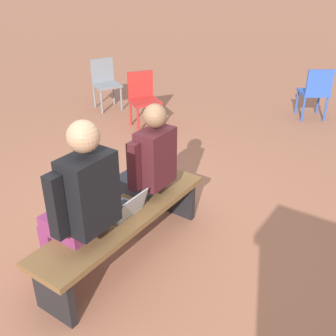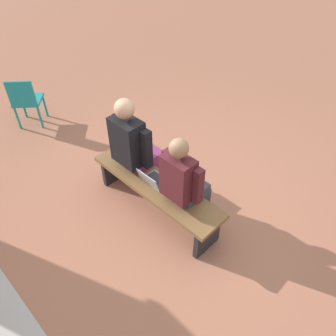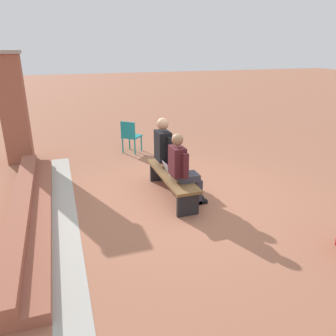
{
  "view_description": "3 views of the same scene",
  "coord_description": "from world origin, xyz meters",
  "px_view_note": "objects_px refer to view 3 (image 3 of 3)",
  "views": [
    {
      "loc": [
        2.16,
        1.91,
        2.29
      ],
      "look_at": [
        -0.23,
        0.27,
        0.77
      ],
      "focal_mm": 42.0,
      "sensor_mm": 36.0,
      "label": 1
    },
    {
      "loc": [
        -1.91,
        1.91,
        3.06
      ],
      "look_at": [
        -0.01,
        0.01,
        0.73
      ],
      "focal_mm": 35.0,
      "sensor_mm": 36.0,
      "label": 2
    },
    {
      "loc": [
        -5.12,
        1.91,
        2.64
      ],
      "look_at": [
        -0.45,
        0.34,
        0.79
      ],
      "focal_mm": 35.0,
      "sensor_mm": 36.0,
      "label": 3
    }
  ],
  "objects_px": {
    "person_adult": "(168,152)",
    "plastic_chair_foreground": "(130,135)",
    "bench": "(172,178)",
    "person_student": "(183,167)",
    "laptop": "(171,171)"
  },
  "relations": [
    {
      "from": "bench",
      "to": "person_adult",
      "type": "bearing_deg",
      "value": -9.98
    },
    {
      "from": "bench",
      "to": "plastic_chair_foreground",
      "type": "distance_m",
      "value": 2.86
    },
    {
      "from": "person_student",
      "to": "plastic_chair_foreground",
      "type": "xyz_separation_m",
      "value": [
        3.24,
        0.21,
        -0.22
      ]
    },
    {
      "from": "bench",
      "to": "laptop",
      "type": "height_order",
      "value": "laptop"
    },
    {
      "from": "person_adult",
      "to": "laptop",
      "type": "xyz_separation_m",
      "value": [
        -0.39,
        0.08,
        -0.24
      ]
    },
    {
      "from": "person_adult",
      "to": "plastic_chair_foreground",
      "type": "bearing_deg",
      "value": 5.08
    },
    {
      "from": "person_student",
      "to": "plastic_chair_foreground",
      "type": "relative_size",
      "value": 1.54
    },
    {
      "from": "bench",
      "to": "person_student",
      "type": "distance_m",
      "value": 0.52
    },
    {
      "from": "bench",
      "to": "plastic_chair_foreground",
      "type": "bearing_deg",
      "value": 2.95
    },
    {
      "from": "bench",
      "to": "person_student",
      "type": "xyz_separation_m",
      "value": [
        -0.39,
        -0.06,
        0.34
      ]
    },
    {
      "from": "person_adult",
      "to": "laptop",
      "type": "height_order",
      "value": "person_adult"
    },
    {
      "from": "plastic_chair_foreground",
      "to": "bench",
      "type": "bearing_deg",
      "value": -177.05
    },
    {
      "from": "bench",
      "to": "laptop",
      "type": "bearing_deg",
      "value": 53.75
    },
    {
      "from": "laptop",
      "to": "bench",
      "type": "bearing_deg",
      "value": -126.25
    },
    {
      "from": "bench",
      "to": "person_student",
      "type": "bearing_deg",
      "value": -170.56
    }
  ]
}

